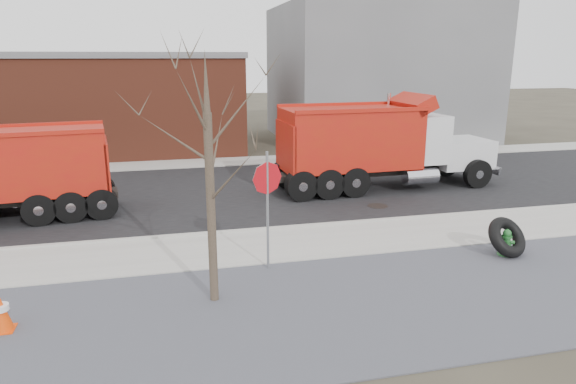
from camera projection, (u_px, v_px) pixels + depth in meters
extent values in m
plane|color=#383328|center=(322.00, 246.00, 14.14)|extent=(120.00, 120.00, 0.00)
cube|color=slate|center=(371.00, 303.00, 10.84)|extent=(60.00, 5.00, 0.03)
cube|color=#9E9B93|center=(319.00, 242.00, 14.37)|extent=(60.00, 2.50, 0.06)
cube|color=#9E9B93|center=(307.00, 226.00, 15.58)|extent=(60.00, 0.15, 0.11)
cube|color=black|center=(275.00, 189.00, 20.06)|extent=(60.00, 9.40, 0.02)
cube|color=#9E9B93|center=(251.00, 161.00, 25.41)|extent=(60.00, 2.00, 0.06)
cube|color=slate|center=(376.00, 73.00, 32.05)|extent=(12.00, 10.00, 8.00)
cube|color=brown|center=(49.00, 106.00, 27.24)|extent=(20.00, 8.00, 5.00)
cube|color=slate|center=(43.00, 54.00, 26.56)|extent=(20.20, 8.20, 0.30)
cylinder|color=#382D23|center=(211.00, 211.00, 10.47)|extent=(0.18, 0.18, 4.00)
cone|color=#382D23|center=(206.00, 81.00, 9.80)|extent=(0.14, 0.14, 1.20)
cylinder|color=#276832|center=(505.00, 255.00, 13.42)|extent=(0.39, 0.39, 0.05)
cylinder|color=#276832|center=(506.00, 245.00, 13.35)|extent=(0.20, 0.20, 0.53)
cylinder|color=#276832|center=(507.00, 237.00, 13.29)|extent=(0.27, 0.27, 0.04)
sphere|color=#276832|center=(507.00, 233.00, 13.27)|extent=(0.21, 0.21, 0.21)
cylinder|color=#276832|center=(508.00, 230.00, 13.25)|extent=(0.04, 0.04, 0.05)
cylinder|color=#276832|center=(500.00, 242.00, 13.34)|extent=(0.13, 0.12, 0.10)
cylinder|color=#276832|center=(512.00, 242.00, 13.32)|extent=(0.13, 0.12, 0.10)
cylinder|color=#276832|center=(508.00, 245.00, 13.19)|extent=(0.16, 0.14, 0.13)
torus|color=black|center=(507.00, 237.00, 13.34)|extent=(1.36, 1.24, 1.07)
cylinder|color=gray|center=(268.00, 212.00, 12.22)|extent=(0.06, 0.06, 2.92)
cylinder|color=#B60D15|center=(267.00, 178.00, 12.01)|extent=(0.75, 0.32, 0.79)
cube|color=#F44207|center=(3.00, 330.00, 9.74)|extent=(0.42, 0.42, 0.04)
cone|color=#F44207|center=(0.00, 311.00, 9.63)|extent=(0.40, 0.40, 0.77)
cylinder|color=white|center=(0.00, 308.00, 9.61)|extent=(0.32, 0.32, 0.11)
cube|color=black|center=(380.00, 171.00, 20.19)|extent=(8.72, 1.24, 0.22)
cube|color=silver|center=(458.00, 153.00, 20.95)|extent=(2.31, 2.07, 1.12)
cube|color=silver|center=(481.00, 151.00, 21.23)|extent=(0.13, 1.78, 1.02)
cube|color=silver|center=(418.00, 137.00, 20.27)|extent=(1.72, 2.40, 1.83)
cube|color=black|center=(436.00, 124.00, 20.34)|extent=(0.13, 2.03, 0.81)
cube|color=#A1120D|center=(350.00, 138.00, 19.49)|extent=(5.18, 2.64, 2.24)
cylinder|color=silver|center=(388.00, 123.00, 20.83)|extent=(0.15, 0.15, 2.44)
cylinder|color=black|center=(446.00, 163.00, 22.20)|extent=(1.13, 0.35, 1.12)
cylinder|color=black|center=(478.00, 174.00, 20.15)|extent=(1.13, 0.35, 1.12)
cylinder|color=black|center=(311.00, 172.00, 20.46)|extent=(1.13, 0.35, 1.12)
cylinder|color=black|center=(328.00, 183.00, 18.64)|extent=(1.13, 0.35, 1.12)
cube|color=#A1120D|center=(30.00, 162.00, 16.13)|extent=(4.77, 2.72, 2.00)
cylinder|color=black|center=(71.00, 206.00, 16.04)|extent=(1.02, 0.39, 1.00)
cylinder|color=black|center=(73.00, 193.00, 17.62)|extent=(1.02, 0.39, 1.00)
cube|color=silver|center=(20.00, 177.00, 16.93)|extent=(0.11, 1.73, 0.99)
cylinder|color=black|center=(5.00, 189.00, 17.93)|extent=(1.09, 0.33, 1.08)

